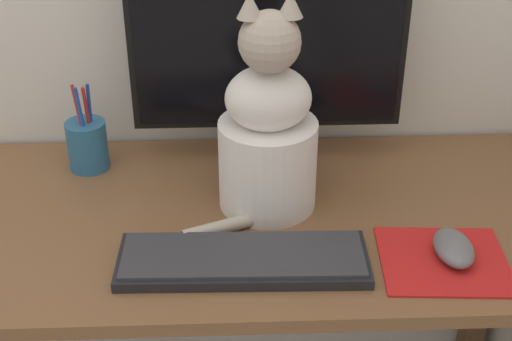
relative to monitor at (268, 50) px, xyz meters
The scene contains 7 objects.
desk 0.41m from the monitor, 105.24° to the right, with size 1.24×0.57×0.76m.
monitor is the anchor object (origin of this frame).
keyboard 0.41m from the monitor, 99.50° to the right, with size 0.41×0.15×0.02m.
mousepad_right 0.50m from the monitor, 51.62° to the right, with size 0.22×0.20×0.00m.
computer_mouse_right 0.49m from the monitor, 49.20° to the right, with size 0.06×0.10×0.03m.
cat 0.18m from the monitor, 92.94° to the right, with size 0.24×0.22×0.40m.
pen_cup 0.40m from the monitor, behind, with size 0.08×0.08×0.18m.
Camera 1 is at (-0.02, -1.07, 1.49)m, focal length 50.00 mm.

